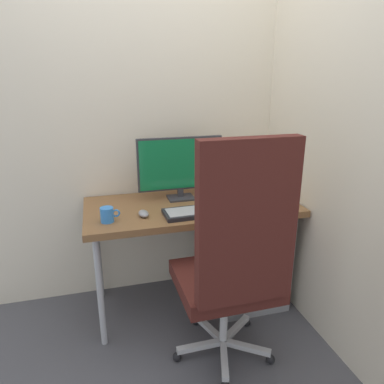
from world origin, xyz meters
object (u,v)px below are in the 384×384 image
at_px(filing_cabinet, 243,254).
at_px(monitor, 180,166).
at_px(office_chair, 235,258).
at_px(coffee_mug, 107,215).
at_px(keyboard, 198,212).
at_px(pen_holder, 242,188).
at_px(mouse, 144,214).
at_px(notebook, 257,204).

relative_size(filing_cabinet, monitor, 1.17).
bearing_deg(office_chair, coffee_mug, 141.64).
height_order(keyboard, pen_holder, pen_holder).
bearing_deg(keyboard, mouse, 172.00).
relative_size(filing_cabinet, notebook, 2.80).
distance_m(filing_cabinet, notebook, 0.44).
bearing_deg(pen_holder, filing_cabinet, -97.64).
distance_m(filing_cabinet, keyboard, 0.59).
bearing_deg(pen_holder, coffee_mug, -164.41).
height_order(monitor, keyboard, monitor).
distance_m(filing_cabinet, monitor, 0.76).
bearing_deg(filing_cabinet, office_chair, -117.00).
xyz_separation_m(filing_cabinet, notebook, (0.02, -0.13, 0.42)).
distance_m(mouse, notebook, 0.72).
bearing_deg(monitor, keyboard, -83.13).
distance_m(pen_holder, notebook, 0.22).
distance_m(monitor, mouse, 0.43).
bearing_deg(coffee_mug, notebook, 2.20).
height_order(keyboard, mouse, mouse).
distance_m(keyboard, coffee_mug, 0.52).
relative_size(pen_holder, notebook, 0.73).
xyz_separation_m(filing_cabinet, mouse, (-0.69, -0.13, 0.43)).
relative_size(monitor, notebook, 2.39).
xyz_separation_m(monitor, pen_holder, (0.42, -0.03, -0.18)).
bearing_deg(notebook, mouse, -157.32).
bearing_deg(pen_holder, notebook, -87.10).
bearing_deg(mouse, notebook, -6.46).
xyz_separation_m(filing_cabinet, monitor, (-0.41, 0.12, 0.63)).
distance_m(mouse, pen_holder, 0.74).
height_order(filing_cabinet, monitor, monitor).
bearing_deg(coffee_mug, office_chair, -38.36).
height_order(office_chair, monitor, office_chair).
distance_m(office_chair, pen_holder, 0.79).
height_order(office_chair, coffee_mug, office_chair).
distance_m(keyboard, pen_holder, 0.47).
distance_m(filing_cabinet, coffee_mug, 1.02).
bearing_deg(filing_cabinet, notebook, -79.59).
xyz_separation_m(filing_cabinet, pen_holder, (0.01, 0.09, 0.45)).
bearing_deg(office_chair, monitor, 97.30).
bearing_deg(filing_cabinet, coffee_mug, -169.75).
bearing_deg(keyboard, office_chair, -82.42).
bearing_deg(pen_holder, keyboard, -145.18).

